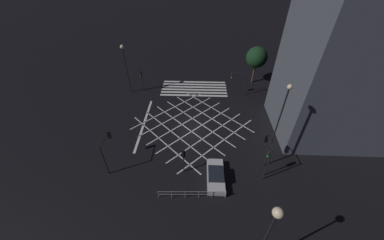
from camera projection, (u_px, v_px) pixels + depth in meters
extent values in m
plane|color=black|center=(192.00, 125.00, 29.27)|extent=(200.00, 200.00, 0.00)
cube|color=silver|center=(194.00, 95.00, 35.08)|extent=(11.05, 0.50, 0.01)
cube|color=silver|center=(194.00, 92.00, 35.78)|extent=(11.05, 0.50, 0.01)
cube|color=silver|center=(194.00, 90.00, 36.48)|extent=(11.05, 0.50, 0.01)
cube|color=silver|center=(194.00, 87.00, 37.18)|extent=(11.05, 0.50, 0.01)
cube|color=silver|center=(194.00, 84.00, 37.88)|extent=(11.05, 0.50, 0.01)
cube|color=silver|center=(195.00, 82.00, 38.58)|extent=(11.05, 0.50, 0.01)
cube|color=silver|center=(170.00, 109.00, 32.08)|extent=(9.65, 9.65, 0.01)
cube|color=silver|center=(216.00, 110.00, 31.87)|extent=(9.65, 9.65, 0.01)
cube|color=silver|center=(178.00, 115.00, 30.95)|extent=(9.65, 9.65, 0.01)
cube|color=silver|center=(207.00, 116.00, 30.83)|extent=(9.65, 9.65, 0.01)
cube|color=silver|center=(187.00, 121.00, 29.83)|extent=(9.65, 9.65, 0.01)
cube|color=silver|center=(197.00, 122.00, 29.79)|extent=(9.65, 9.65, 0.01)
cube|color=silver|center=(197.00, 128.00, 28.71)|extent=(9.65, 9.65, 0.01)
cube|color=silver|center=(187.00, 128.00, 28.75)|extent=(9.65, 9.65, 0.01)
cube|color=silver|center=(207.00, 135.00, 27.59)|extent=(9.65, 9.65, 0.01)
cube|color=silver|center=(175.00, 135.00, 27.71)|extent=(9.65, 9.65, 0.01)
cube|color=silver|center=(219.00, 143.00, 26.47)|extent=(9.65, 9.65, 0.01)
cube|color=silver|center=(163.00, 142.00, 26.67)|extent=(9.65, 9.65, 0.01)
cube|color=silver|center=(144.00, 123.00, 29.47)|extent=(0.30, 11.05, 0.01)
cube|color=black|center=(383.00, 97.00, 31.10)|extent=(1.40, 0.06, 1.80)
cube|color=black|center=(357.00, 96.00, 31.21)|extent=(1.40, 0.06, 1.80)
cube|color=black|center=(331.00, 96.00, 31.32)|extent=(1.40, 0.06, 1.80)
cube|color=black|center=(305.00, 95.00, 31.44)|extent=(1.40, 0.06, 1.80)
cube|color=beige|center=(280.00, 95.00, 31.55)|extent=(1.40, 0.06, 1.80)
cube|color=black|center=(370.00, 74.00, 28.98)|extent=(1.40, 0.06, 1.80)
cube|color=black|center=(342.00, 73.00, 29.09)|extent=(1.40, 0.06, 1.80)
cube|color=black|center=(314.00, 73.00, 29.21)|extent=(1.40, 0.06, 1.80)
cube|color=beige|center=(286.00, 73.00, 29.32)|extent=(1.40, 0.06, 1.80)
cube|color=beige|center=(354.00, 48.00, 26.87)|extent=(1.40, 0.06, 1.80)
cube|color=black|center=(324.00, 47.00, 26.98)|extent=(1.40, 0.06, 1.80)
cube|color=black|center=(294.00, 47.00, 27.09)|extent=(1.40, 0.06, 1.80)
cube|color=beige|center=(369.00, 17.00, 24.64)|extent=(1.40, 0.06, 1.80)
cube|color=beige|center=(336.00, 17.00, 24.75)|extent=(1.40, 0.06, 1.80)
cube|color=beige|center=(303.00, 17.00, 24.86)|extent=(1.40, 0.06, 1.80)
cylinder|color=black|center=(268.00, 165.00, 20.98)|extent=(0.11, 0.11, 4.55)
cylinder|color=black|center=(270.00, 142.00, 20.44)|extent=(0.09, 2.04, 0.09)
cube|color=black|center=(266.00, 138.00, 21.51)|extent=(0.28, 0.16, 0.90)
sphere|color=black|center=(267.00, 135.00, 21.41)|extent=(0.18, 0.18, 0.18)
sphere|color=orange|center=(266.00, 137.00, 21.60)|extent=(0.18, 0.18, 0.18)
sphere|color=black|center=(266.00, 140.00, 21.79)|extent=(0.18, 0.18, 0.18)
cube|color=black|center=(267.00, 139.00, 21.44)|extent=(0.36, 0.02, 0.98)
cylinder|color=black|center=(105.00, 161.00, 21.69)|extent=(0.11, 0.11, 4.05)
cylinder|color=black|center=(104.00, 139.00, 21.43)|extent=(0.09, 2.37, 0.09)
cube|color=black|center=(109.00, 135.00, 22.64)|extent=(0.28, 0.16, 0.90)
sphere|color=red|center=(109.00, 132.00, 22.54)|extent=(0.18, 0.18, 0.18)
sphere|color=black|center=(109.00, 134.00, 22.72)|extent=(0.18, 0.18, 0.18)
sphere|color=black|center=(110.00, 136.00, 22.91)|extent=(0.18, 0.18, 0.18)
cube|color=black|center=(109.00, 135.00, 22.57)|extent=(0.36, 0.02, 0.98)
cylinder|color=black|center=(246.00, 84.00, 33.95)|extent=(0.11, 0.11, 4.01)
cylinder|color=black|center=(240.00, 73.00, 32.81)|extent=(2.25, 0.09, 0.09)
cube|color=black|center=(233.00, 76.00, 33.13)|extent=(0.16, 0.28, 0.90)
sphere|color=black|center=(232.00, 74.00, 32.94)|extent=(0.18, 0.18, 0.18)
sphere|color=black|center=(232.00, 76.00, 33.13)|extent=(0.18, 0.18, 0.18)
sphere|color=green|center=(232.00, 78.00, 33.32)|extent=(0.18, 0.18, 0.18)
cube|color=black|center=(233.00, 76.00, 33.13)|extent=(0.02, 0.36, 0.98)
cylinder|color=black|center=(142.00, 81.00, 35.12)|extent=(0.11, 0.11, 3.73)
cube|color=black|center=(140.00, 73.00, 34.16)|extent=(0.28, 0.16, 0.90)
sphere|color=black|center=(140.00, 72.00, 33.88)|extent=(0.18, 0.18, 0.18)
sphere|color=black|center=(140.00, 74.00, 34.07)|extent=(0.18, 0.18, 0.18)
sphere|color=green|center=(141.00, 75.00, 34.26)|extent=(0.18, 0.18, 0.18)
cube|color=black|center=(141.00, 73.00, 34.23)|extent=(0.36, 0.02, 0.98)
cylinder|color=black|center=(184.00, 162.00, 22.16)|extent=(0.11, 0.11, 3.23)
cube|color=black|center=(183.00, 153.00, 21.56)|extent=(0.28, 0.16, 0.90)
sphere|color=black|center=(183.00, 150.00, 21.46)|extent=(0.18, 0.18, 0.18)
sphere|color=black|center=(183.00, 152.00, 21.65)|extent=(0.18, 0.18, 0.18)
sphere|color=green|center=(184.00, 154.00, 21.84)|extent=(0.18, 0.18, 0.18)
cube|color=black|center=(183.00, 154.00, 21.49)|extent=(0.36, 0.02, 0.98)
cylinder|color=black|center=(268.00, 164.00, 21.60)|extent=(0.11, 0.11, 3.77)
cube|color=black|center=(269.00, 154.00, 20.73)|extent=(0.16, 0.28, 0.90)
sphere|color=black|center=(269.00, 152.00, 20.55)|extent=(0.18, 0.18, 0.18)
sphere|color=black|center=(268.00, 154.00, 20.73)|extent=(0.18, 0.18, 0.18)
sphere|color=green|center=(268.00, 156.00, 20.92)|extent=(0.18, 0.18, 0.18)
cube|color=black|center=(270.00, 154.00, 20.73)|extent=(0.02, 0.36, 0.98)
sphere|color=#F9E0B2|center=(278.00, 213.00, 11.23)|extent=(0.62, 0.62, 0.62)
cylinder|color=black|center=(275.00, 133.00, 20.72)|extent=(0.14, 0.14, 9.86)
sphere|color=#F9E0B2|center=(290.00, 87.00, 17.53)|extent=(0.45, 0.45, 0.45)
cylinder|color=black|center=(127.00, 72.00, 33.56)|extent=(0.14, 0.14, 7.47)
sphere|color=#F9E0B2|center=(122.00, 47.00, 31.10)|extent=(0.59, 0.59, 0.59)
cylinder|color=#473323|center=(253.00, 74.00, 37.55)|extent=(0.32, 0.32, 3.32)
sphere|color=#143319|center=(257.00, 57.00, 35.68)|extent=(3.51, 3.51, 3.51)
cube|color=#B7BABC|center=(215.00, 176.00, 22.09)|extent=(1.74, 4.19, 0.60)
cube|color=black|center=(216.00, 174.00, 21.65)|extent=(1.54, 1.76, 0.52)
sphere|color=white|center=(210.00, 161.00, 23.73)|extent=(0.16, 0.16, 0.16)
sphere|color=white|center=(219.00, 161.00, 23.69)|extent=(0.16, 0.16, 0.16)
cylinder|color=black|center=(208.00, 167.00, 23.23)|extent=(0.20, 0.62, 0.62)
cylinder|color=black|center=(222.00, 167.00, 23.18)|extent=(0.20, 0.62, 0.62)
cylinder|color=black|center=(208.00, 188.00, 21.21)|extent=(0.20, 0.62, 0.62)
cylinder|color=black|center=(224.00, 188.00, 21.16)|extent=(0.20, 0.62, 0.62)
cylinder|color=#9EA0A5|center=(158.00, 195.00, 20.40)|extent=(0.05, 0.05, 1.05)
cylinder|color=#9EA0A5|center=(172.00, 195.00, 20.40)|extent=(0.05, 0.05, 1.05)
cylinder|color=#9EA0A5|center=(185.00, 195.00, 20.40)|extent=(0.05, 0.05, 1.05)
cylinder|color=#9EA0A5|center=(199.00, 195.00, 20.40)|extent=(0.05, 0.05, 1.05)
cylinder|color=#9EA0A5|center=(212.00, 195.00, 20.40)|extent=(0.05, 0.05, 1.05)
cylinder|color=#9EA0A5|center=(226.00, 195.00, 20.40)|extent=(0.05, 0.05, 1.05)
cylinder|color=#9EA0A5|center=(192.00, 192.00, 20.10)|extent=(6.46, 0.28, 0.04)
cylinder|color=#9EA0A5|center=(192.00, 194.00, 20.37)|extent=(6.46, 0.28, 0.04)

